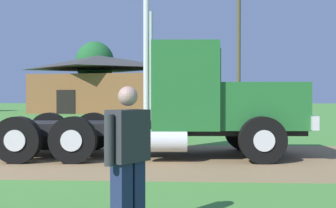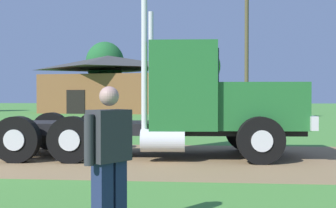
% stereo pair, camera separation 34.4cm
% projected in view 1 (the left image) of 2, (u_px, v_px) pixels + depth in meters
% --- Properties ---
extents(truck_foreground_white, '(7.86, 3.02, 3.84)m').
position_uv_depth(truck_foreground_white, '(190.00, 106.00, 10.30)').
color(truck_foreground_white, black).
rests_on(truck_foreground_white, ground_plane).
extents(visitor_standing_near, '(0.47, 0.53, 1.60)m').
position_uv_depth(visitor_standing_near, '(128.00, 155.00, 4.40)').
color(visitor_standing_near, '#2D2D33').
rests_on(visitor_standing_near, ground_plane).
extents(shed_building, '(12.82, 9.60, 5.73)m').
position_uv_depth(shed_building, '(98.00, 85.00, 40.89)').
color(shed_building, brown).
rests_on(shed_building, ground_plane).
extents(utility_pole_near, '(0.26, 2.20, 9.03)m').
position_uv_depth(utility_pole_near, '(239.00, 47.00, 26.47)').
color(utility_pole_near, brown).
rests_on(utility_pole_near, ground_plane).
extents(tree_mid, '(4.12, 4.12, 7.52)m').
position_uv_depth(tree_mid, '(95.00, 63.00, 43.84)').
color(tree_mid, '#513823').
rests_on(tree_mid, ground_plane).
extents(tree_right, '(4.41, 4.41, 7.73)m').
position_uv_depth(tree_right, '(192.00, 67.00, 49.73)').
color(tree_right, '#513823').
rests_on(tree_right, ground_plane).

